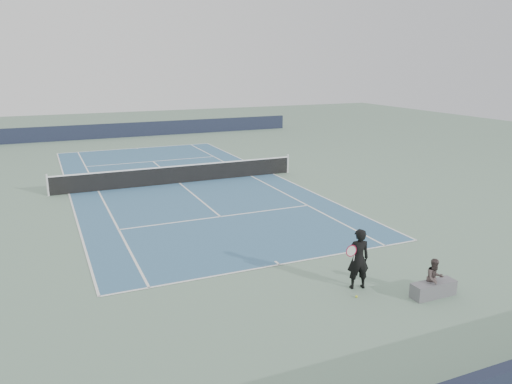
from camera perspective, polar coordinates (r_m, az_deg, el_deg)
name	(u,v)px	position (r m, az deg, el deg)	size (l,w,h in m)	color
ground	(179,183)	(26.56, -8.75, 0.99)	(80.00, 80.00, 0.00)	slate
court_surface	(179,183)	(26.56, -8.75, 1.01)	(10.97, 23.77, 0.01)	#376183
tennis_net	(179,174)	(26.45, -8.79, 2.06)	(12.90, 0.10, 1.07)	silver
windscreen_far	(123,130)	(43.72, -14.99, 6.84)	(30.00, 0.25, 1.20)	black
tennis_player	(358,259)	(14.34, 11.60, -7.48)	(0.83, 0.61, 1.76)	black
tennis_ball	(356,296)	(14.11, 11.41, -11.62)	(0.07, 0.07, 0.07)	#CCD72C
spectator_bench	(434,283)	(14.60, 19.66, -9.81)	(1.35, 0.61, 1.12)	#5E5D63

